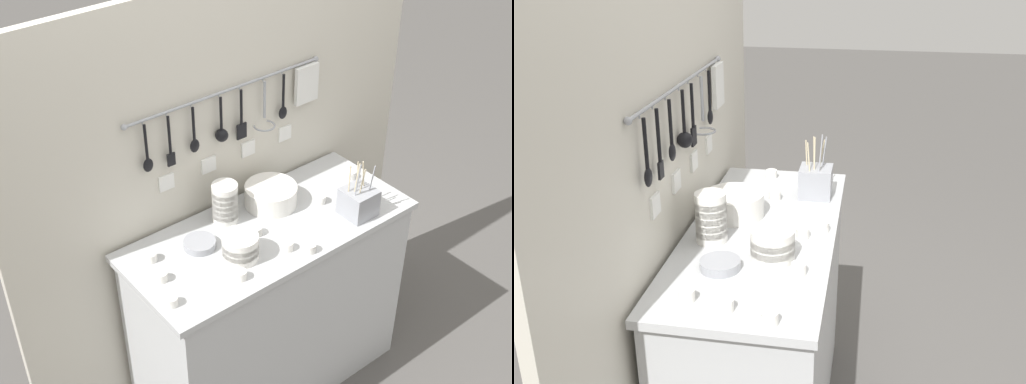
% 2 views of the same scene
% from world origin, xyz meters
% --- Properties ---
extents(counter, '(1.26, 0.54, 0.94)m').
position_xyz_m(counter, '(0.00, 0.00, 0.47)').
color(counter, '#B7BABC').
rests_on(counter, ground).
extents(back_wall, '(2.06, 0.11, 1.93)m').
position_xyz_m(back_wall, '(0.00, 0.31, 0.97)').
color(back_wall, beige).
rests_on(back_wall, ground).
extents(bowl_stack_wide_centre, '(0.11, 0.11, 0.18)m').
position_xyz_m(bowl_stack_wide_centre, '(-0.11, 0.16, 1.03)').
color(bowl_stack_wide_centre, silver).
rests_on(bowl_stack_wide_centre, counter).
extents(bowl_stack_nested_right, '(0.15, 0.15, 0.11)m').
position_xyz_m(bowl_stack_nested_right, '(-0.21, -0.08, 0.99)').
color(bowl_stack_nested_right, silver).
rests_on(bowl_stack_nested_right, counter).
extents(plate_stack, '(0.23, 0.23, 0.09)m').
position_xyz_m(plate_stack, '(0.11, 0.13, 0.98)').
color(plate_stack, silver).
rests_on(plate_stack, counter).
extents(steel_mixing_bowl, '(0.13, 0.13, 0.03)m').
position_xyz_m(steel_mixing_bowl, '(-0.30, 0.08, 0.95)').
color(steel_mixing_bowl, '#93969E').
rests_on(steel_mixing_bowl, counter).
extents(cutlery_caddy, '(0.13, 0.13, 0.28)m').
position_xyz_m(cutlery_caddy, '(0.36, -0.16, 1.00)').
color(cutlery_caddy, '#93969E').
rests_on(cutlery_caddy, counter).
extents(cup_front_left, '(0.05, 0.05, 0.04)m').
position_xyz_m(cup_front_left, '(-0.57, -0.13, 0.96)').
color(cup_front_left, silver).
rests_on(cup_front_left, counter).
extents(cup_by_caddy, '(0.05, 0.05, 0.04)m').
position_xyz_m(cup_by_caddy, '(-0.50, 0.13, 0.96)').
color(cup_by_caddy, silver).
rests_on(cup_by_caddy, counter).
extents(cup_mid_row, '(0.05, 0.05, 0.04)m').
position_xyz_m(cup_mid_row, '(-0.29, -0.18, 0.96)').
color(cup_mid_row, silver).
rests_on(cup_mid_row, counter).
extents(cup_centre, '(0.05, 0.05, 0.04)m').
position_xyz_m(cup_centre, '(-0.07, 0.00, 0.96)').
color(cup_centre, silver).
rests_on(cup_centre, counter).
extents(cup_back_right, '(0.05, 0.05, 0.04)m').
position_xyz_m(cup_back_right, '(0.53, 0.06, 0.96)').
color(cup_back_right, silver).
rests_on(cup_back_right, counter).
extents(cup_edge_near, '(0.05, 0.05, 0.04)m').
position_xyz_m(cup_edge_near, '(-0.04, -0.15, 0.96)').
color(cup_edge_near, silver).
rests_on(cup_edge_near, counter).
extents(cup_edge_far, '(0.05, 0.05, 0.04)m').
position_xyz_m(cup_edge_far, '(-0.53, 0.01, 0.96)').
color(cup_edge_far, silver).
rests_on(cup_edge_far, counter).
extents(cup_beside_plates, '(0.05, 0.05, 0.04)m').
position_xyz_m(cup_beside_plates, '(0.03, -0.22, 0.96)').
color(cup_beside_plates, silver).
rests_on(cup_beside_plates, counter).
extents(cup_back_left, '(0.05, 0.05, 0.04)m').
position_xyz_m(cup_back_left, '(0.29, 0.00, 0.96)').
color(cup_back_left, silver).
rests_on(cup_back_left, counter).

